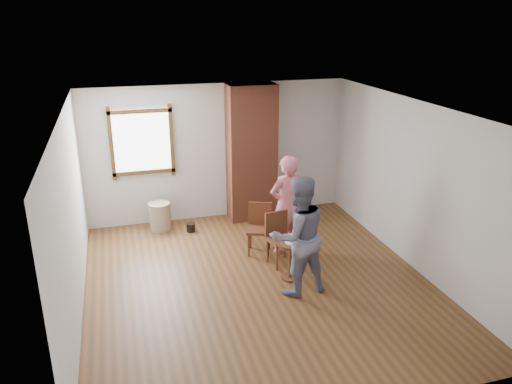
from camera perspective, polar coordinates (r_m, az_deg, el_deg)
ground at (r=7.60m, az=0.24°, el=-10.33°), size 5.50×5.50×0.00m
room_shell at (r=7.41m, az=-1.47°, el=4.11°), size 5.04×5.52×2.62m
brick_chimney at (r=9.47m, az=-0.51°, el=4.46°), size 0.90×0.50×2.60m
stoneware_crock at (r=9.42m, az=-10.93°, el=-2.71°), size 0.48×0.48×0.51m
dark_pot at (r=9.29m, az=-7.46°, el=-4.03°), size 0.19×0.19×0.16m
dining_chair_left at (r=8.33m, az=0.40°, el=-3.82°), size 0.51×0.51×0.84m
dining_chair_right at (r=7.97m, az=2.67°, el=-4.96°), size 0.46×0.46×0.84m
side_table at (r=7.54m, az=3.99°, el=-7.14°), size 0.40×0.40×0.60m
cake_plate at (r=7.45m, az=4.03°, el=-5.76°), size 0.18×0.18×0.01m
cake_slice at (r=7.44m, az=4.11°, el=-5.52°), size 0.08×0.07×0.06m
man at (r=7.01m, az=4.84°, el=-5.02°), size 0.93×0.77×1.76m
person_pink at (r=8.20m, az=3.48°, el=-1.47°), size 0.69×0.54×1.68m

